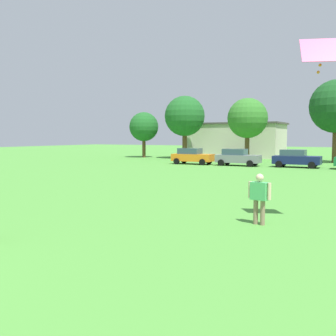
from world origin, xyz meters
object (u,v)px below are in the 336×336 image
at_px(kite, 322,51).
at_px(parked_car_navy_2, 296,158).
at_px(adult_bystander, 259,195).
at_px(parked_car_orange_0, 192,156).
at_px(tree_far_left, 144,127).
at_px(parked_car_gray_1, 237,157).
at_px(tree_right, 248,118).
at_px(tree_left, 185,116).

distance_m(kite, parked_car_navy_2, 25.60).
height_order(adult_bystander, parked_car_orange_0, adult_bystander).
relative_size(parked_car_orange_0, tree_far_left, 0.69).
bearing_deg(parked_car_navy_2, parked_car_orange_0, -176.21).
xyz_separation_m(adult_bystander, parked_car_gray_1, (-8.84, 24.85, -0.16)).
bearing_deg(tree_right, parked_car_gray_1, -79.37).
distance_m(parked_car_orange_0, parked_car_gray_1, 4.89).
distance_m(kite, tree_left, 39.03).
xyz_separation_m(parked_car_gray_1, tree_right, (-1.65, 8.80, 4.22)).
relative_size(kite, parked_car_orange_0, 0.34).
bearing_deg(kite, tree_right, 110.37).
bearing_deg(adult_bystander, parked_car_gray_1, -58.91).
xyz_separation_m(adult_bystander, tree_right, (-10.49, 33.65, 4.07)).
bearing_deg(parked_car_gray_1, tree_far_left, 151.68).
bearing_deg(adult_bystander, parked_car_orange_0, -49.44).
bearing_deg(tree_far_left, parked_car_navy_2, -20.64).
xyz_separation_m(kite, tree_right, (-12.21, 32.88, -0.56)).
bearing_deg(kite, adult_bystander, -155.83).
relative_size(tree_far_left, tree_left, 0.76).
bearing_deg(parked_car_navy_2, adult_bystander, -82.61).
bearing_deg(tree_far_left, kite, -50.74).
distance_m(adult_bystander, parked_car_navy_2, 25.63).
bearing_deg(tree_right, parked_car_navy_2, -48.87).
xyz_separation_m(adult_bystander, tree_far_left, (-25.14, 33.64, 3.21)).
relative_size(kite, tree_far_left, 0.23).
bearing_deg(tree_left, tree_right, -1.39).
bearing_deg(parked_car_gray_1, adult_bystander, -70.42).
relative_size(adult_bystander, tree_left, 0.21).
relative_size(adult_bystander, kite, 1.17).
xyz_separation_m(adult_bystander, parked_car_navy_2, (-3.30, 25.41, -0.16)).
xyz_separation_m(tree_left, tree_right, (8.49, -0.21, -0.46)).
height_order(parked_car_orange_0, parked_car_gray_1, same).
bearing_deg(parked_car_navy_2, tree_far_left, 159.36).
relative_size(adult_bystander, parked_car_orange_0, 0.40).
relative_size(tree_far_left, tree_right, 0.83).
xyz_separation_m(tree_far_left, tree_left, (6.16, 0.22, 1.32)).
distance_m(parked_car_navy_2, tree_right, 11.72).
relative_size(parked_car_navy_2, tree_left, 0.52).
xyz_separation_m(adult_bystander, tree_left, (-18.98, 33.86, 4.53)).
xyz_separation_m(kite, tree_far_left, (-26.86, 32.87, -1.41)).
height_order(parked_car_navy_2, tree_left, tree_left).
height_order(parked_car_gray_1, tree_right, tree_right).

